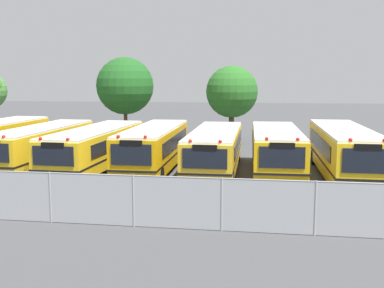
{
  "coord_description": "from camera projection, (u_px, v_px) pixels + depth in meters",
  "views": [
    {
      "loc": [
        6.06,
        -25.25,
        5.22
      ],
      "look_at": [
        2.2,
        0.0,
        1.6
      ],
      "focal_mm": 42.41,
      "sensor_mm": 36.0,
      "label": 1
    }
  ],
  "objects": [
    {
      "name": "school_bus_3",
      "position": [
        154.0,
        147.0,
        25.92
      ],
      "size": [
        2.57,
        10.1,
        2.68
      ],
      "rotation": [
        0.0,
        0.0,
        3.16
      ],
      "color": "#EAA80C",
      "rests_on": "ground_plane"
    },
    {
      "name": "school_bus_2",
      "position": [
        96.0,
        147.0,
        26.5
      ],
      "size": [
        2.81,
        10.92,
        2.55
      ],
      "rotation": [
        0.0,
        0.0,
        3.12
      ],
      "color": "yellow",
      "rests_on": "ground_plane"
    },
    {
      "name": "school_bus_4",
      "position": [
        215.0,
        149.0,
        25.74
      ],
      "size": [
        2.64,
        10.65,
        2.54
      ],
      "rotation": [
        0.0,
        0.0,
        3.15
      ],
      "color": "yellow",
      "rests_on": "ground_plane"
    },
    {
      "name": "school_bus_6",
      "position": [
        344.0,
        150.0,
        24.31
      ],
      "size": [
        2.59,
        10.96,
        2.8
      ],
      "rotation": [
        0.0,
        0.0,
        3.14
      ],
      "color": "yellow",
      "rests_on": "ground_plane"
    },
    {
      "name": "school_bus_5",
      "position": [
        276.0,
        150.0,
        25.05
      ],
      "size": [
        2.79,
        9.61,
        2.66
      ],
      "rotation": [
        0.0,
        0.0,
        3.17
      ],
      "color": "yellow",
      "rests_on": "ground_plane"
    },
    {
      "name": "tree_1",
      "position": [
        124.0,
        86.0,
        36.56
      ],
      "size": [
        4.6,
        4.6,
        7.04
      ],
      "color": "#4C3823",
      "rests_on": "ground_plane"
    },
    {
      "name": "ground_plane",
      "position": [
        155.0,
        170.0,
        26.35
      ],
      "size": [
        160.0,
        160.0,
        0.0
      ],
      "primitive_type": "plane",
      "color": "#424244"
    },
    {
      "name": "tree_2",
      "position": [
        232.0,
        92.0,
        37.2
      ],
      "size": [
        4.26,
        4.26,
        6.38
      ],
      "color": "#4C3823",
      "rests_on": "ground_plane"
    },
    {
      "name": "chainlink_fence",
      "position": [
        91.0,
        198.0,
        16.36
      ],
      "size": [
        28.41,
        0.07,
        1.9
      ],
      "color": "#9EA0A3",
      "rests_on": "ground_plane"
    },
    {
      "name": "school_bus_1",
      "position": [
        42.0,
        145.0,
        27.26
      ],
      "size": [
        2.58,
        10.52,
        2.56
      ],
      "rotation": [
        0.0,
        0.0,
        3.13
      ],
      "color": "yellow",
      "rests_on": "ground_plane"
    }
  ]
}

